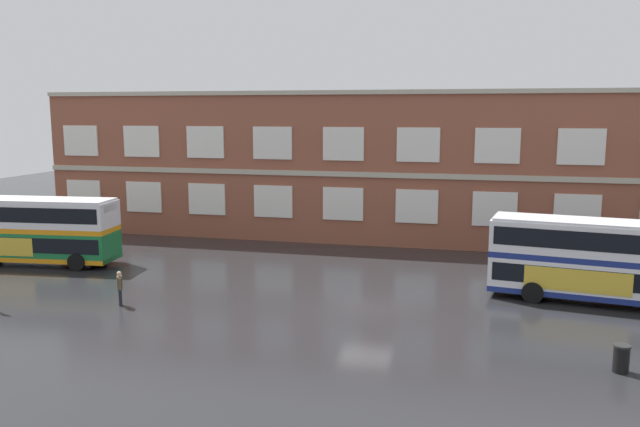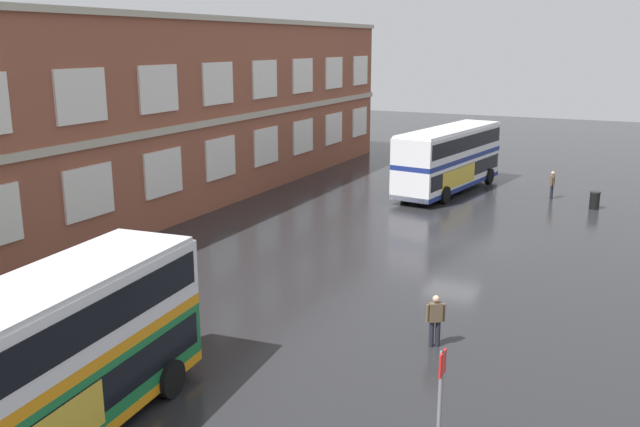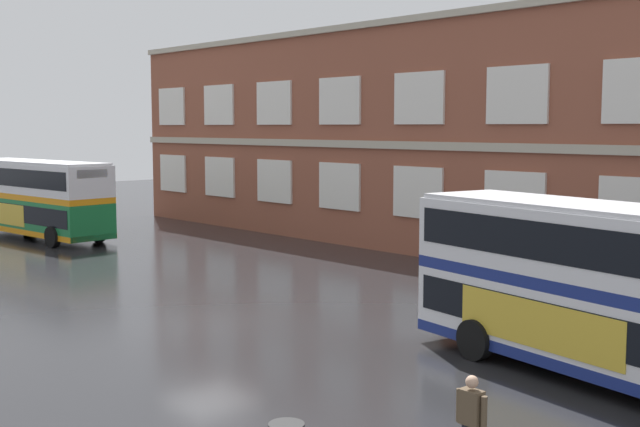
% 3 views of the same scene
% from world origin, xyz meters
% --- Properties ---
extents(ground_plane, '(120.00, 120.00, 0.00)m').
position_xyz_m(ground_plane, '(0.00, 2.00, 0.00)').
color(ground_plane, '#232326').
extents(brick_terminal_building, '(51.15, 8.19, 10.74)m').
position_xyz_m(brick_terminal_building, '(-1.48, 17.98, 5.23)').
color(brick_terminal_building, brown).
rests_on(brick_terminal_building, ground).
extents(double_decker_near, '(11.19, 3.63, 4.07)m').
position_xyz_m(double_decker_near, '(-21.74, 3.87, 2.15)').
color(double_decker_near, '#197038').
rests_on(double_decker_near, ground).
extents(double_decker_middle, '(11.26, 4.17, 4.07)m').
position_xyz_m(double_decker_middle, '(11.27, 3.44, 2.15)').
color(double_decker_middle, silver).
rests_on(double_decker_middle, ground).
extents(second_passenger, '(0.63, 0.25, 1.70)m').
position_xyz_m(second_passenger, '(11.96, -2.85, 0.93)').
color(second_passenger, black).
rests_on(second_passenger, ground).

